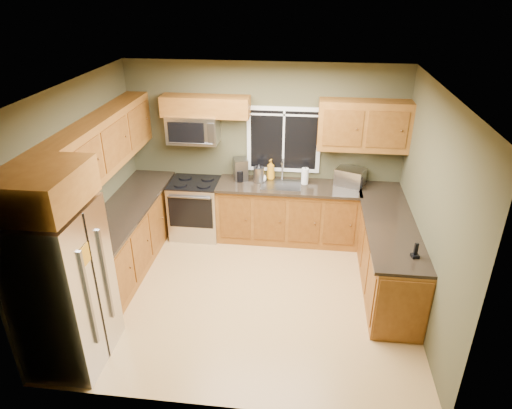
% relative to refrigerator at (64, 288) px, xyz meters
% --- Properties ---
extents(floor, '(4.20, 4.20, 0.00)m').
position_rel_refrigerator_xyz_m(floor, '(1.74, 1.30, -0.90)').
color(floor, tan).
rests_on(floor, ground).
extents(ceiling, '(4.20, 4.20, 0.00)m').
position_rel_refrigerator_xyz_m(ceiling, '(1.74, 1.30, 1.80)').
color(ceiling, white).
rests_on(ceiling, back_wall).
extents(back_wall, '(4.20, 0.00, 4.20)m').
position_rel_refrigerator_xyz_m(back_wall, '(1.74, 3.10, 0.45)').
color(back_wall, '#45432B').
rests_on(back_wall, ground).
extents(front_wall, '(4.20, 0.00, 4.20)m').
position_rel_refrigerator_xyz_m(front_wall, '(1.74, -0.50, 0.45)').
color(front_wall, '#45432B').
rests_on(front_wall, ground).
extents(left_wall, '(0.00, 3.60, 3.60)m').
position_rel_refrigerator_xyz_m(left_wall, '(-0.36, 1.30, 0.45)').
color(left_wall, '#45432B').
rests_on(left_wall, ground).
extents(right_wall, '(0.00, 3.60, 3.60)m').
position_rel_refrigerator_xyz_m(right_wall, '(3.84, 1.30, 0.45)').
color(right_wall, '#45432B').
rests_on(right_wall, ground).
extents(window, '(1.12, 0.03, 1.02)m').
position_rel_refrigerator_xyz_m(window, '(2.04, 3.08, 0.65)').
color(window, white).
rests_on(window, back_wall).
extents(base_cabinets_left, '(0.60, 2.65, 0.90)m').
position_rel_refrigerator_xyz_m(base_cabinets_left, '(-0.06, 1.78, -0.45)').
color(base_cabinets_left, brown).
rests_on(base_cabinets_left, ground).
extents(countertop_left, '(0.65, 2.65, 0.04)m').
position_rel_refrigerator_xyz_m(countertop_left, '(-0.04, 1.78, 0.02)').
color(countertop_left, black).
rests_on(countertop_left, base_cabinets_left).
extents(base_cabinets_back, '(2.17, 0.60, 0.90)m').
position_rel_refrigerator_xyz_m(base_cabinets_back, '(2.15, 2.80, -0.45)').
color(base_cabinets_back, brown).
rests_on(base_cabinets_back, ground).
extents(countertop_back, '(2.17, 0.65, 0.04)m').
position_rel_refrigerator_xyz_m(countertop_back, '(2.15, 2.78, 0.02)').
color(countertop_back, black).
rests_on(countertop_back, base_cabinets_back).
extents(base_cabinets_peninsula, '(0.60, 2.52, 0.90)m').
position_rel_refrigerator_xyz_m(base_cabinets_peninsula, '(3.54, 1.84, -0.45)').
color(base_cabinets_peninsula, brown).
rests_on(base_cabinets_peninsula, ground).
extents(countertop_peninsula, '(0.65, 2.50, 0.04)m').
position_rel_refrigerator_xyz_m(countertop_peninsula, '(3.51, 1.85, 0.02)').
color(countertop_peninsula, black).
rests_on(countertop_peninsula, base_cabinets_peninsula).
extents(upper_cabinets_left, '(0.33, 2.65, 0.72)m').
position_rel_refrigerator_xyz_m(upper_cabinets_left, '(-0.20, 1.78, 0.96)').
color(upper_cabinets_left, brown).
rests_on(upper_cabinets_left, left_wall).
extents(upper_cabinets_back_left, '(1.30, 0.33, 0.30)m').
position_rel_refrigerator_xyz_m(upper_cabinets_back_left, '(0.89, 2.94, 1.17)').
color(upper_cabinets_back_left, brown).
rests_on(upper_cabinets_back_left, back_wall).
extents(upper_cabinets_back_right, '(1.30, 0.33, 0.72)m').
position_rel_refrigerator_xyz_m(upper_cabinets_back_right, '(3.19, 2.94, 0.96)').
color(upper_cabinets_back_right, brown).
rests_on(upper_cabinets_back_right, back_wall).
extents(upper_cabinet_over_fridge, '(0.72, 0.90, 0.38)m').
position_rel_refrigerator_xyz_m(upper_cabinet_over_fridge, '(-0.00, 0.00, 1.13)').
color(upper_cabinet_over_fridge, brown).
rests_on(upper_cabinet_over_fridge, left_wall).
extents(refrigerator, '(0.74, 0.90, 1.80)m').
position_rel_refrigerator_xyz_m(refrigerator, '(0.00, 0.00, 0.00)').
color(refrigerator, '#B7B7BC').
rests_on(refrigerator, ground).
extents(range, '(0.76, 0.69, 0.94)m').
position_rel_refrigerator_xyz_m(range, '(0.69, 2.77, -0.43)').
color(range, '#B7B7BC').
rests_on(range, ground).
extents(microwave, '(0.76, 0.41, 0.42)m').
position_rel_refrigerator_xyz_m(microwave, '(0.69, 2.91, 0.83)').
color(microwave, '#B7B7BC').
rests_on(microwave, back_wall).
extents(sink, '(0.60, 0.42, 0.36)m').
position_rel_refrigerator_xyz_m(sink, '(2.04, 2.79, 0.05)').
color(sink, slate).
rests_on(sink, countertop_back).
extents(toaster_oven, '(0.50, 0.45, 0.26)m').
position_rel_refrigerator_xyz_m(toaster_oven, '(3.07, 2.92, 0.17)').
color(toaster_oven, '#B7B7BC').
rests_on(toaster_oven, countertop_back).
extents(coffee_maker, '(0.27, 0.31, 0.33)m').
position_rel_refrigerator_xyz_m(coffee_maker, '(1.39, 2.92, 0.20)').
color(coffee_maker, slate).
rests_on(coffee_maker, countertop_back).
extents(kettle, '(0.21, 0.21, 0.30)m').
position_rel_refrigerator_xyz_m(kettle, '(1.69, 2.84, 0.18)').
color(kettle, '#B7B7BC').
rests_on(kettle, countertop_back).
extents(paper_towel_roll, '(0.11, 0.11, 0.27)m').
position_rel_refrigerator_xyz_m(paper_towel_roll, '(2.39, 2.87, 0.16)').
color(paper_towel_roll, white).
rests_on(paper_towel_roll, countertop_back).
extents(soap_bottle_a, '(0.16, 0.16, 0.32)m').
position_rel_refrigerator_xyz_m(soap_bottle_a, '(1.86, 2.98, 0.20)').
color(soap_bottle_a, '#C27E12').
rests_on(soap_bottle_a, countertop_back).
extents(soap_bottle_c, '(0.15, 0.15, 0.17)m').
position_rel_refrigerator_xyz_m(soap_bottle_c, '(1.74, 2.87, 0.12)').
color(soap_bottle_c, white).
rests_on(soap_bottle_c, countertop_back).
extents(cordless_phone, '(0.10, 0.10, 0.18)m').
position_rel_refrigerator_xyz_m(cordless_phone, '(3.67, 0.96, 0.09)').
color(cordless_phone, black).
rests_on(cordless_phone, countertop_peninsula).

